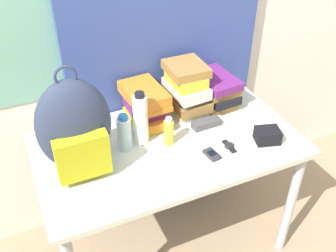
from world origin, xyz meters
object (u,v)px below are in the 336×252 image
object	(u,v)px
book_stack_right	(216,89)
camera_pouch	(267,135)
book_stack_center	(187,90)
water_bottle	(124,133)
book_stack_left	(146,105)
sunglasses_case	(206,123)
backpack	(75,129)
wristwatch	(229,146)
sports_bottle	(141,119)
cell_phone	(212,154)
sunscreen_bottle	(169,132)

from	to	relation	value
book_stack_right	camera_pouch	distance (m)	0.41
book_stack_center	water_bottle	size ratio (longest dim) A/B	1.44
book_stack_left	sunglasses_case	world-z (taller)	book_stack_left
backpack	wristwatch	size ratio (longest dim) A/B	4.94
water_bottle	camera_pouch	xyz separation A→B (m)	(0.65, -0.23, -0.06)
book_stack_right	sports_bottle	world-z (taller)	sports_bottle
book_stack_right	wristwatch	bearing A→B (deg)	-109.18
book_stack_left	camera_pouch	size ratio (longest dim) A/B	2.15
cell_phone	water_bottle	bearing A→B (deg)	148.09
wristwatch	sunglasses_case	bearing A→B (deg)	96.58
sunscreen_bottle	cell_phone	xyz separation A→B (m)	(0.14, -0.17, -0.06)
book_stack_center	sunscreen_bottle	bearing A→B (deg)	-132.08
backpack	book_stack_right	bearing A→B (deg)	14.97
sunglasses_case	sunscreen_bottle	bearing A→B (deg)	-167.70
backpack	book_stack_left	world-z (taller)	backpack
wristwatch	cell_phone	bearing A→B (deg)	-167.37
sunglasses_case	wristwatch	distance (m)	0.19
sports_bottle	sunglasses_case	size ratio (longest dim) A/B	1.84
book_stack_center	sports_bottle	distance (m)	0.35
book_stack_right	sports_bottle	xyz separation A→B (m)	(-0.50, -0.16, 0.04)
water_bottle	wristwatch	distance (m)	0.51
sports_bottle	sunscreen_bottle	bearing A→B (deg)	-30.38
sports_bottle	backpack	bearing A→B (deg)	-169.06
sunglasses_case	camera_pouch	bearing A→B (deg)	-47.05
book_stack_right	cell_phone	bearing A→B (deg)	-121.28
sunscreen_bottle	camera_pouch	world-z (taller)	sunscreen_bottle
water_bottle	sports_bottle	distance (m)	0.10
book_stack_right	sports_bottle	bearing A→B (deg)	-162.55
water_bottle	sports_bottle	bearing A→B (deg)	10.43
camera_pouch	wristwatch	bearing A→B (deg)	169.25
book_stack_right	camera_pouch	size ratio (longest dim) A/B	2.09
water_bottle	book_stack_left	bearing A→B (deg)	44.52
book_stack_left	sunscreen_bottle	world-z (taller)	book_stack_left
cell_phone	wristwatch	world-z (taller)	cell_phone
sports_bottle	book_stack_right	bearing A→B (deg)	17.45
book_stack_right	sports_bottle	size ratio (longest dim) A/B	1.02
backpack	sunscreen_bottle	xyz separation A→B (m)	(0.43, -0.01, -0.15)
book_stack_left	sunglasses_case	xyz separation A→B (m)	(0.26, -0.17, -0.08)
sunglasses_case	water_bottle	bearing A→B (deg)	179.89
book_stack_left	cell_phone	bearing A→B (deg)	-65.60
wristwatch	camera_pouch	bearing A→B (deg)	-10.75
book_stack_center	sunscreen_bottle	xyz separation A→B (m)	(-0.20, -0.22, -0.06)
book_stack_left	wristwatch	xyz separation A→B (m)	(0.29, -0.36, -0.10)
book_stack_center	sunscreen_bottle	distance (m)	0.31
book_stack_right	water_bottle	world-z (taller)	water_bottle
book_stack_left	book_stack_center	bearing A→B (deg)	0.09
book_stack_center	wristwatch	xyz separation A→B (m)	(0.05, -0.37, -0.13)
sunglasses_case	book_stack_center	bearing A→B (deg)	100.31
book_stack_right	book_stack_left	bearing A→B (deg)	-179.69
water_bottle	sunglasses_case	size ratio (longest dim) A/B	1.27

